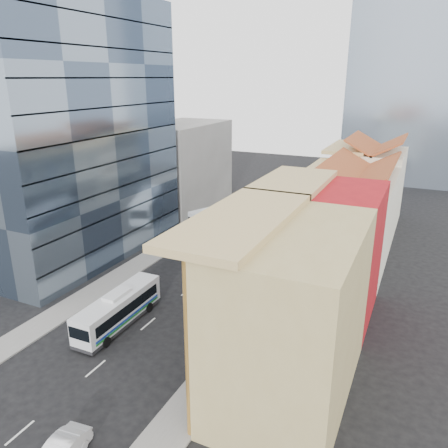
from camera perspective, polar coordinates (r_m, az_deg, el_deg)
The scene contains 13 objects.
ground at distance 35.80m, azimuth -17.52°, elevation -18.42°, with size 200.00×200.00×0.00m, color black.
sidewalk_right at distance 48.69m, azimuth 8.08°, elevation -7.10°, with size 3.00×90.00×0.15m, color slate.
sidewalk_left at distance 55.46m, azimuth -8.95°, elevation -3.84°, with size 3.00×90.00×0.15m, color slate.
shophouse_tan at distance 30.12m, azimuth 8.92°, elevation -11.64°, with size 8.00×14.00×12.00m, color tan.
shophouse_red at distance 40.69m, azimuth 13.75°, elevation -3.66°, with size 8.00×10.00×12.00m, color #A61217.
shophouse_cream_near at distance 49.84m, azimuth 15.93°, elevation -0.91°, with size 8.00×9.00×10.00m, color silver.
shophouse_cream_mid at distance 58.36m, azimuth 17.45°, elevation 1.78°, with size 8.00×9.00×10.00m, color silver.
shophouse_cream_far at distance 68.33m, azimuth 18.78°, elevation 4.48°, with size 8.00×12.00×11.00m, color silver.
office_tower at distance 54.74m, azimuth -19.12°, elevation 11.28°, with size 12.00×26.00×30.00m, color #39485B.
office_block_far at distance 73.59m, azimuth -5.46°, elevation 7.54°, with size 10.00×18.00×14.00m, color gray.
bus_left_near at distance 40.47m, azimuth -13.60°, elevation -10.68°, with size 2.35×10.02×3.21m, color silver, non-canonical shape.
bus_left_far at distance 62.75m, azimuth 0.69°, elevation 0.99°, with size 2.98×12.70×4.07m, color silver, non-canonical shape.
bus_right at distance 49.44m, azimuth 5.12°, elevation -4.19°, with size 2.85×12.15×3.90m, color silver, non-canonical shape.
Camera 1 is at (20.72, -20.19, 21.08)m, focal length 35.00 mm.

